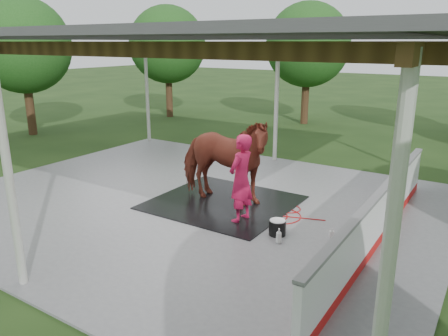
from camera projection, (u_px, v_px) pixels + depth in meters
The scene contains 12 objects.
ground at pixel (192, 202), 11.13m from camera, with size 100.00×100.00×0.00m, color #1E3814.
concrete_slab at pixel (192, 201), 11.12m from camera, with size 12.00×10.00×0.05m, color slate.
pavilion_structure at pixel (188, 40), 10.03m from camera, with size 12.60×10.60×4.05m.
dasher_board at pixel (379, 219), 8.57m from camera, with size 0.16×8.00×1.15m.
tree_belt at pixel (221, 48), 10.65m from camera, with size 28.00×28.00×5.80m.
rubber_mat at pixel (223, 202), 10.94m from camera, with size 3.33×3.12×0.02m, color black.
horse at pixel (223, 160), 10.64m from camera, with size 1.17×2.57×2.17m, color maroon.
handler at pixel (241, 179), 9.58m from camera, with size 0.73×0.48×1.99m, color #B41340.
wash_bucket at pixel (277, 227), 9.09m from camera, with size 0.36×0.36×0.33m.
soap_bottle_a at pixel (279, 236), 8.71m from camera, with size 0.12×0.12×0.32m, color silver.
soap_bottle_b at pixel (332, 233), 8.99m from camera, with size 0.09×0.09×0.20m, color #338CD8.
hose_coil at pixel (278, 214), 10.17m from camera, with size 1.60×1.31×0.02m.
Camera 1 is at (6.35, -8.34, 3.94)m, focal length 35.00 mm.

